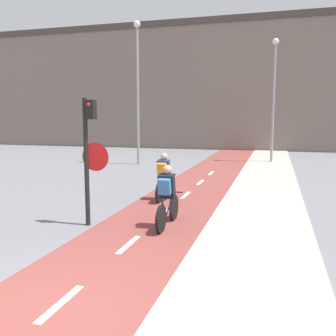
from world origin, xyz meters
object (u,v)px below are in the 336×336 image
at_px(cyclist_near, 167,198).
at_px(cyclist_far, 164,177).
at_px(street_lamp_far, 138,79).
at_px(traffic_light_pole, 89,147).
at_px(street_lamp_sidewalk, 274,88).

bearing_deg(cyclist_near, cyclist_far, 108.07).
bearing_deg(street_lamp_far, cyclist_near, -66.25).
height_order(traffic_light_pole, street_lamp_far, street_lamp_far).
height_order(traffic_light_pole, cyclist_far, traffic_light_pole).
bearing_deg(cyclist_far, cyclist_near, -71.93).
height_order(street_lamp_far, cyclist_near, street_lamp_far).
height_order(traffic_light_pole, street_lamp_sidewalk, street_lamp_sidewalk).
height_order(street_lamp_sidewalk, cyclist_near, street_lamp_sidewalk).
bearing_deg(traffic_light_pole, cyclist_far, 74.47).
height_order(street_lamp_far, cyclist_far, street_lamp_far).
height_order(cyclist_near, cyclist_far, cyclist_near).
distance_m(traffic_light_pole, cyclist_near, 2.16).
relative_size(traffic_light_pole, street_lamp_sidewalk, 0.44).
xyz_separation_m(traffic_light_pole, cyclist_near, (1.79, 0.35, -1.16)).
relative_size(street_lamp_far, cyclist_near, 4.31).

